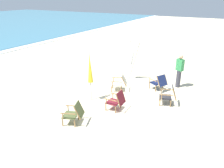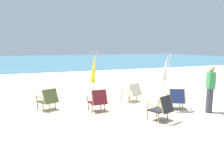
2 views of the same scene
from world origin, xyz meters
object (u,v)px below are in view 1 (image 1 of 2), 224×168
Objects in this scene: umbrella_furled_yellow at (90,69)px; umbrella_furled_white at (133,55)px; person_near_chairs at (179,71)px; beach_chair_mid_center at (159,82)px; beach_chair_front_right at (120,82)px; beach_chair_far_center at (169,95)px; beach_chair_front_left at (117,100)px; beach_chair_back_left at (74,113)px.

umbrella_furled_white is at bearing -9.84° from umbrella_furled_yellow.
beach_chair_mid_center is at bearing 140.71° from person_near_chairs.
umbrella_furled_white is (3.13, -0.54, -0.02)m from umbrella_furled_yellow.
beach_chair_front_right is at bearing -175.40° from umbrella_furled_white.
beach_chair_front_right reaches higher than beach_chair_mid_center.
beach_chair_front_right is (-0.94, 1.59, 0.00)m from beach_chair_mid_center.
beach_chair_front_left is (-1.50, 1.65, -0.00)m from beach_chair_far_center.
beach_chair_front_left is at bearing 156.86° from person_near_chairs.
beach_chair_back_left reaches higher than beach_chair_front_right.
beach_chair_far_center reaches higher than beach_chair_back_left.
umbrella_furled_yellow is (1.91, 0.62, 0.95)m from beach_chair_back_left.
beach_chair_front_left is 1.79m from beach_chair_back_left.
beach_chair_front_right is 0.55× the size of person_near_chairs.
umbrella_furled_white is (5.04, 0.08, 0.92)m from beach_chair_back_left.
person_near_chairs reaches higher than beach_chair_back_left.
beach_chair_mid_center is 1.07× the size of beach_chair_back_left.
beach_chair_front_left is at bearing 163.13° from beach_chair_mid_center.
beach_chair_far_center is at bearing -127.41° from umbrella_furled_white.
beach_chair_back_left is 5.12m from umbrella_furled_white.
beach_chair_far_center is 0.92× the size of beach_chair_front_right.
umbrella_furled_white is (1.96, 2.56, 0.92)m from beach_chair_far_center.
umbrella_furled_yellow reaches higher than beach_chair_front_right.
beach_chair_front_right is at bearing 128.05° from person_near_chairs.
umbrella_furled_yellow reaches higher than beach_chair_back_left.
beach_chair_front_left is (-2.70, 0.82, 0.01)m from beach_chair_mid_center.
beach_chair_front_left is 3.89m from person_near_chairs.
umbrella_furled_yellow reaches higher than person_near_chairs.
person_near_chairs is (3.23, -2.97, -0.54)m from umbrella_furled_yellow.
beach_chair_front_right is at bearing 120.48° from beach_chair_mid_center.
beach_chair_front_left reaches higher than beach_chair_front_right.
beach_chair_back_left is (-3.35, 0.06, 0.00)m from beach_chair_front_right.
beach_chair_front_right is 1.92m from beach_chair_front_left.
beach_chair_mid_center is 1.84m from beach_chair_front_right.
beach_chair_back_left is (-1.58, 0.83, -0.00)m from beach_chair_front_left.
umbrella_furled_white reaches higher than beach_chair_front_right.
umbrella_furled_white is (3.45, 0.91, 0.92)m from beach_chair_front_left.
beach_chair_front_left is 0.40× the size of umbrella_furled_white.
beach_chair_mid_center is at bearing -21.08° from beach_chair_back_left.
umbrella_furled_white is at bearing 52.59° from beach_chair_far_center.
beach_chair_back_left is at bearing 158.92° from beach_chair_mid_center.
beach_chair_mid_center is at bearing -16.87° from beach_chair_front_left.
beach_chair_front_left is at bearing -27.72° from beach_chair_back_left.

